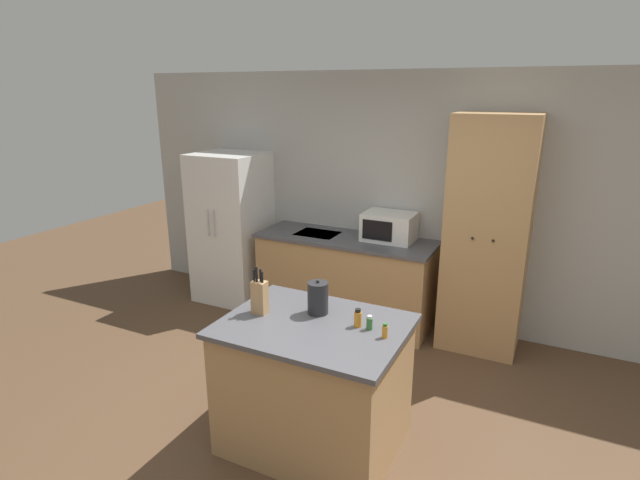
{
  "coord_description": "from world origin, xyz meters",
  "views": [
    {
      "loc": [
        1.13,
        -2.63,
        2.41
      ],
      "look_at": [
        -0.85,
        1.4,
        1.05
      ],
      "focal_mm": 28.0,
      "sensor_mm": 36.0,
      "label": 1
    }
  ],
  "objects_px": {
    "microwave": "(389,227)",
    "kettle": "(318,298)",
    "spice_bottle_amber_oil": "(358,318)",
    "spice_bottle_tall_dark": "(385,331)",
    "refrigerator": "(232,228)",
    "spice_bottle_short_red": "(369,323)",
    "pantry_cabinet": "(487,236)",
    "knife_block": "(260,296)"
  },
  "relations": [
    {
      "from": "kettle",
      "to": "pantry_cabinet",
      "type": "bearing_deg",
      "value": 65.3
    },
    {
      "from": "spice_bottle_tall_dark",
      "to": "spice_bottle_amber_oil",
      "type": "relative_size",
      "value": 0.77
    },
    {
      "from": "refrigerator",
      "to": "spice_bottle_short_red",
      "type": "distance_m",
      "value": 3.02
    },
    {
      "from": "refrigerator",
      "to": "kettle",
      "type": "xyz_separation_m",
      "value": [
        2.0,
        -1.75,
        0.18
      ]
    },
    {
      "from": "spice_bottle_amber_oil",
      "to": "kettle",
      "type": "xyz_separation_m",
      "value": [
        -0.32,
        0.07,
        0.06
      ]
    },
    {
      "from": "spice_bottle_tall_dark",
      "to": "spice_bottle_short_red",
      "type": "distance_m",
      "value": 0.14
    },
    {
      "from": "spice_bottle_tall_dark",
      "to": "spice_bottle_amber_oil",
      "type": "height_order",
      "value": "spice_bottle_amber_oil"
    },
    {
      "from": "spice_bottle_short_red",
      "to": "spice_bottle_tall_dark",
      "type": "bearing_deg",
      "value": -26.44
    },
    {
      "from": "knife_block",
      "to": "spice_bottle_short_red",
      "type": "bearing_deg",
      "value": 7.67
    },
    {
      "from": "spice_bottle_amber_oil",
      "to": "kettle",
      "type": "bearing_deg",
      "value": 168.26
    },
    {
      "from": "knife_block",
      "to": "spice_bottle_tall_dark",
      "type": "xyz_separation_m",
      "value": [
        0.89,
        0.04,
        -0.08
      ]
    },
    {
      "from": "pantry_cabinet",
      "to": "kettle",
      "type": "height_order",
      "value": "pantry_cabinet"
    },
    {
      "from": "pantry_cabinet",
      "to": "knife_block",
      "type": "xyz_separation_m",
      "value": [
        -1.2,
        -2.01,
        -0.06
      ]
    },
    {
      "from": "microwave",
      "to": "spice_bottle_amber_oil",
      "type": "height_order",
      "value": "microwave"
    },
    {
      "from": "refrigerator",
      "to": "spice_bottle_short_red",
      "type": "relative_size",
      "value": 18.02
    },
    {
      "from": "microwave",
      "to": "spice_bottle_tall_dark",
      "type": "relative_size",
      "value": 5.37
    },
    {
      "from": "refrigerator",
      "to": "knife_block",
      "type": "distance_m",
      "value": 2.54
    },
    {
      "from": "knife_block",
      "to": "spice_bottle_tall_dark",
      "type": "relative_size",
      "value": 3.55
    },
    {
      "from": "microwave",
      "to": "spice_bottle_amber_oil",
      "type": "xyz_separation_m",
      "value": [
        0.45,
        -1.96,
        -0.08
      ]
    },
    {
      "from": "spice_bottle_tall_dark",
      "to": "spice_bottle_amber_oil",
      "type": "distance_m",
      "value": 0.22
    },
    {
      "from": "pantry_cabinet",
      "to": "kettle",
      "type": "xyz_separation_m",
      "value": [
        -0.84,
        -1.83,
        -0.07
      ]
    },
    {
      "from": "pantry_cabinet",
      "to": "spice_bottle_tall_dark",
      "type": "distance_m",
      "value": 1.99
    },
    {
      "from": "pantry_cabinet",
      "to": "kettle",
      "type": "distance_m",
      "value": 2.02
    },
    {
      "from": "spice_bottle_short_red",
      "to": "spice_bottle_amber_oil",
      "type": "distance_m",
      "value": 0.08
    },
    {
      "from": "refrigerator",
      "to": "spice_bottle_amber_oil",
      "type": "distance_m",
      "value": 2.95
    },
    {
      "from": "spice_bottle_short_red",
      "to": "refrigerator",
      "type": "bearing_deg",
      "value": 142.8
    },
    {
      "from": "refrigerator",
      "to": "spice_bottle_amber_oil",
      "type": "bearing_deg",
      "value": -38.09
    },
    {
      "from": "microwave",
      "to": "spice_bottle_short_red",
      "type": "bearing_deg",
      "value": -74.79
    },
    {
      "from": "refrigerator",
      "to": "spice_bottle_short_red",
      "type": "bearing_deg",
      "value": -37.2
    },
    {
      "from": "microwave",
      "to": "kettle",
      "type": "height_order",
      "value": "microwave"
    },
    {
      "from": "kettle",
      "to": "spice_bottle_amber_oil",
      "type": "bearing_deg",
      "value": -11.74
    },
    {
      "from": "microwave",
      "to": "spice_bottle_amber_oil",
      "type": "bearing_deg",
      "value": -77.04
    },
    {
      "from": "spice_bottle_tall_dark",
      "to": "spice_bottle_amber_oil",
      "type": "xyz_separation_m",
      "value": [
        -0.21,
        0.07,
        0.01
      ]
    },
    {
      "from": "spice_bottle_short_red",
      "to": "spice_bottle_amber_oil",
      "type": "xyz_separation_m",
      "value": [
        -0.08,
        0.01,
        0.01
      ]
    },
    {
      "from": "microwave",
      "to": "spice_bottle_tall_dark",
      "type": "xyz_separation_m",
      "value": [
        0.66,
        -2.03,
        -0.1
      ]
    },
    {
      "from": "pantry_cabinet",
      "to": "spice_bottle_amber_oil",
      "type": "xyz_separation_m",
      "value": [
        -0.52,
        -1.9,
        -0.12
      ]
    },
    {
      "from": "microwave",
      "to": "kettle",
      "type": "bearing_deg",
      "value": -86.16
    },
    {
      "from": "refrigerator",
      "to": "pantry_cabinet",
      "type": "xyz_separation_m",
      "value": [
        2.84,
        0.08,
        0.25
      ]
    },
    {
      "from": "pantry_cabinet",
      "to": "spice_bottle_short_red",
      "type": "distance_m",
      "value": 1.96
    },
    {
      "from": "pantry_cabinet",
      "to": "spice_bottle_amber_oil",
      "type": "distance_m",
      "value": 1.97
    },
    {
      "from": "refrigerator",
      "to": "spice_bottle_short_red",
      "type": "height_order",
      "value": "refrigerator"
    },
    {
      "from": "spice_bottle_short_red",
      "to": "kettle",
      "type": "xyz_separation_m",
      "value": [
        -0.41,
        0.07,
        0.07
      ]
    }
  ]
}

